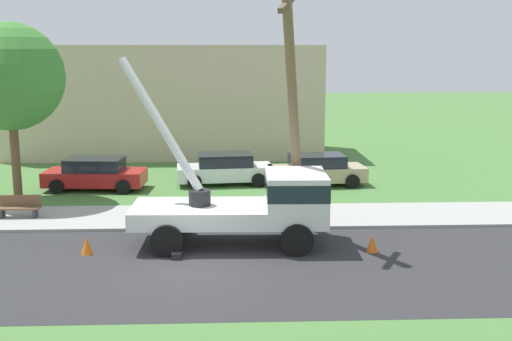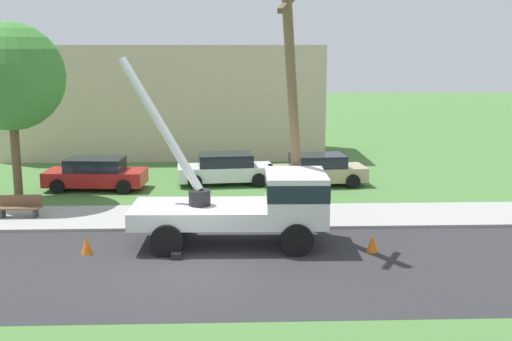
{
  "view_description": "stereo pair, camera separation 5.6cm",
  "coord_description": "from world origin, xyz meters",
  "px_view_note": "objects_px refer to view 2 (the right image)",
  "views": [
    {
      "loc": [
        1.21,
        -17.65,
        6.27
      ],
      "look_at": [
        2.06,
        3.38,
        2.2
      ],
      "focal_mm": 44.76,
      "sensor_mm": 36.0,
      "label": 1
    },
    {
      "loc": [
        1.27,
        -17.65,
        6.27
      ],
      "look_at": [
        2.06,
        3.38,
        2.2
      ],
      "focal_mm": 44.76,
      "sensor_mm": 36.0,
      "label": 2
    }
  ],
  "objects_px": {
    "roadside_tree_near": "(10,77)",
    "parked_sedan_red": "(96,174)",
    "leaning_utility_pole": "(293,104)",
    "utility_truck": "(255,202)",
    "parked_sedan_white": "(225,169)",
    "traffic_cone_ahead": "(372,243)",
    "traffic_cone_behind": "(87,245)",
    "parked_sedan_tan": "(317,170)",
    "park_bench": "(19,207)"
  },
  "relations": [
    {
      "from": "park_bench",
      "to": "roadside_tree_near",
      "type": "relative_size",
      "value": 0.22
    },
    {
      "from": "parked_sedan_red",
      "to": "leaning_utility_pole",
      "type": "bearing_deg",
      "value": -42.43
    },
    {
      "from": "utility_truck",
      "to": "parked_sedan_white",
      "type": "height_order",
      "value": "utility_truck"
    },
    {
      "from": "utility_truck",
      "to": "traffic_cone_ahead",
      "type": "xyz_separation_m",
      "value": [
        3.61,
        -0.98,
        -1.13
      ]
    },
    {
      "from": "parked_sedan_red",
      "to": "parked_sedan_white",
      "type": "height_order",
      "value": "same"
    },
    {
      "from": "traffic_cone_ahead",
      "to": "parked_sedan_red",
      "type": "bearing_deg",
      "value": 138.25
    },
    {
      "from": "utility_truck",
      "to": "park_bench",
      "type": "relative_size",
      "value": 4.22
    },
    {
      "from": "roadside_tree_near",
      "to": "parked_sedan_red",
      "type": "bearing_deg",
      "value": 34.32
    },
    {
      "from": "traffic_cone_behind",
      "to": "parked_sedan_tan",
      "type": "relative_size",
      "value": 0.12
    },
    {
      "from": "traffic_cone_behind",
      "to": "parked_sedan_white",
      "type": "distance_m",
      "value": 10.98
    },
    {
      "from": "utility_truck",
      "to": "parked_sedan_tan",
      "type": "bearing_deg",
      "value": 70.27
    },
    {
      "from": "traffic_cone_ahead",
      "to": "roadside_tree_near",
      "type": "relative_size",
      "value": 0.08
    },
    {
      "from": "utility_truck",
      "to": "traffic_cone_behind",
      "type": "distance_m",
      "value": 5.42
    },
    {
      "from": "leaning_utility_pole",
      "to": "roadside_tree_near",
      "type": "xyz_separation_m",
      "value": [
        -10.92,
        5.5,
        0.64
      ]
    },
    {
      "from": "traffic_cone_ahead",
      "to": "traffic_cone_behind",
      "type": "xyz_separation_m",
      "value": [
        -8.85,
        0.15,
        0.0
      ]
    },
    {
      "from": "utility_truck",
      "to": "traffic_cone_ahead",
      "type": "relative_size",
      "value": 12.07
    },
    {
      "from": "parked_sedan_red",
      "to": "traffic_cone_ahead",
      "type": "bearing_deg",
      "value": -41.75
    },
    {
      "from": "parked_sedan_tan",
      "to": "roadside_tree_near",
      "type": "distance_m",
      "value": 13.8
    },
    {
      "from": "parked_sedan_red",
      "to": "parked_sedan_white",
      "type": "distance_m",
      "value": 5.88
    },
    {
      "from": "leaning_utility_pole",
      "to": "roadside_tree_near",
      "type": "distance_m",
      "value": 12.25
    },
    {
      "from": "traffic_cone_ahead",
      "to": "parked_sedan_white",
      "type": "height_order",
      "value": "parked_sedan_white"
    },
    {
      "from": "traffic_cone_behind",
      "to": "utility_truck",
      "type": "bearing_deg",
      "value": 9.02
    },
    {
      "from": "parked_sedan_red",
      "to": "utility_truck",
      "type": "bearing_deg",
      "value": -50.64
    },
    {
      "from": "roadside_tree_near",
      "to": "parked_sedan_tan",
      "type": "bearing_deg",
      "value": 10.85
    },
    {
      "from": "traffic_cone_ahead",
      "to": "roadside_tree_near",
      "type": "xyz_separation_m",
      "value": [
        -13.27,
        7.42,
        4.82
      ]
    },
    {
      "from": "traffic_cone_behind",
      "to": "parked_sedan_tan",
      "type": "bearing_deg",
      "value": 49.1
    },
    {
      "from": "parked_sedan_tan",
      "to": "park_bench",
      "type": "distance_m",
      "value": 13.07
    },
    {
      "from": "traffic_cone_ahead",
      "to": "traffic_cone_behind",
      "type": "bearing_deg",
      "value": 179.02
    },
    {
      "from": "utility_truck",
      "to": "parked_sedan_red",
      "type": "xyz_separation_m",
      "value": [
        -6.85,
        8.36,
        -0.7
      ]
    },
    {
      "from": "utility_truck",
      "to": "parked_sedan_white",
      "type": "xyz_separation_m",
      "value": [
        -1.05,
        9.31,
        -0.7
      ]
    },
    {
      "from": "utility_truck",
      "to": "traffic_cone_behind",
      "type": "xyz_separation_m",
      "value": [
        -5.24,
        -0.83,
        -1.13
      ]
    },
    {
      "from": "leaning_utility_pole",
      "to": "traffic_cone_ahead",
      "type": "height_order",
      "value": "leaning_utility_pole"
    },
    {
      "from": "traffic_cone_ahead",
      "to": "parked_sedan_red",
      "type": "relative_size",
      "value": 0.12
    },
    {
      "from": "leaning_utility_pole",
      "to": "park_bench",
      "type": "xyz_separation_m",
      "value": [
        -9.88,
        2.39,
        -4.0
      ]
    },
    {
      "from": "traffic_cone_behind",
      "to": "park_bench",
      "type": "distance_m",
      "value": 5.36
    },
    {
      "from": "parked_sedan_white",
      "to": "roadside_tree_near",
      "type": "distance_m",
      "value": 10.08
    },
    {
      "from": "leaning_utility_pole",
      "to": "parked_sedan_tan",
      "type": "distance_m",
      "value": 9.01
    },
    {
      "from": "utility_truck",
      "to": "traffic_cone_ahead",
      "type": "bearing_deg",
      "value": -15.23
    },
    {
      "from": "park_bench",
      "to": "traffic_cone_behind",
      "type": "bearing_deg",
      "value": -50.88
    },
    {
      "from": "leaning_utility_pole",
      "to": "traffic_cone_behind",
      "type": "bearing_deg",
      "value": -164.78
    },
    {
      "from": "traffic_cone_ahead",
      "to": "traffic_cone_behind",
      "type": "distance_m",
      "value": 8.85
    },
    {
      "from": "parked_sedan_red",
      "to": "park_bench",
      "type": "relative_size",
      "value": 2.82
    },
    {
      "from": "traffic_cone_ahead",
      "to": "parked_sedan_tan",
      "type": "xyz_separation_m",
      "value": [
        -0.42,
        9.89,
        0.43
      ]
    },
    {
      "from": "utility_truck",
      "to": "park_bench",
      "type": "distance_m",
      "value": 9.29
    },
    {
      "from": "park_bench",
      "to": "roadside_tree_near",
      "type": "xyz_separation_m",
      "value": [
        -1.04,
        3.11,
        4.64
      ]
    },
    {
      "from": "parked_sedan_tan",
      "to": "roadside_tree_near",
      "type": "relative_size",
      "value": 0.62
    },
    {
      "from": "traffic_cone_ahead",
      "to": "roadside_tree_near",
      "type": "distance_m",
      "value": 15.95
    },
    {
      "from": "utility_truck",
      "to": "traffic_cone_behind",
      "type": "bearing_deg",
      "value": -170.98
    },
    {
      "from": "parked_sedan_red",
      "to": "parked_sedan_white",
      "type": "xyz_separation_m",
      "value": [
        5.8,
        0.95,
        0.0
      ]
    },
    {
      "from": "traffic_cone_ahead",
      "to": "parked_sedan_tan",
      "type": "relative_size",
      "value": 0.12
    }
  ]
}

